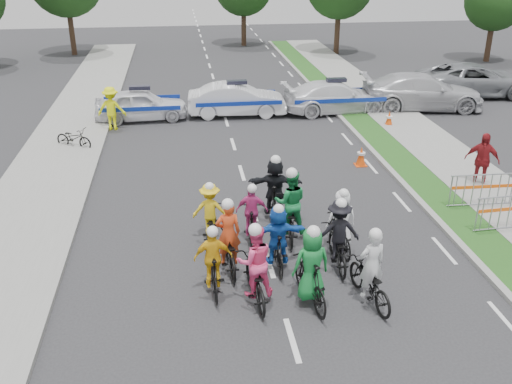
{
  "coord_description": "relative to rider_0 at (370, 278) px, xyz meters",
  "views": [
    {
      "loc": [
        -1.98,
        -9.07,
        7.44
      ],
      "look_at": [
        -0.07,
        4.91,
        1.1
      ],
      "focal_mm": 40.0,
      "sensor_mm": 36.0,
      "label": 1
    }
  ],
  "objects": [
    {
      "name": "ground",
      "position": [
        -1.93,
        -1.09,
        -0.62
      ],
      "size": [
        90.0,
        90.0,
        0.0
      ],
      "primitive_type": "plane",
      "color": "#28282B",
      "rests_on": "ground"
    },
    {
      "name": "curb_right",
      "position": [
        3.17,
        3.91,
        -0.56
      ],
      "size": [
        0.2,
        60.0,
        0.12
      ],
      "primitive_type": "cube",
      "color": "gray",
      "rests_on": "ground"
    },
    {
      "name": "grass_strip",
      "position": [
        3.87,
        3.91,
        -0.57
      ],
      "size": [
        1.2,
        60.0,
        0.11
      ],
      "primitive_type": "cube",
      "color": "#1F4C18",
      "rests_on": "ground"
    },
    {
      "name": "sidewalk_right",
      "position": [
        5.67,
        3.91,
        -0.56
      ],
      "size": [
        2.4,
        60.0,
        0.13
      ],
      "primitive_type": "cube",
      "color": "gray",
      "rests_on": "ground"
    },
    {
      "name": "sidewalk_left",
      "position": [
        -8.43,
        3.91,
        -0.56
      ],
      "size": [
        3.0,
        60.0,
        0.13
      ],
      "primitive_type": "cube",
      "color": "gray",
      "rests_on": "ground"
    },
    {
      "name": "rider_0",
      "position": [
        0.0,
        0.0,
        0.0
      ],
      "size": [
        0.96,
        1.93,
        1.89
      ],
      "rotation": [
        0.0,
        0.0,
        3.32
      ],
      "color": "black",
      "rests_on": "ground"
    },
    {
      "name": "rider_1",
      "position": [
        -1.3,
        0.13,
        0.14
      ],
      "size": [
        0.89,
        1.93,
        1.97
      ],
      "rotation": [
        0.0,
        0.0,
        3.29
      ],
      "color": "black",
      "rests_on": "ground"
    },
    {
      "name": "rider_2",
      "position": [
        -2.49,
        0.41,
        0.1
      ],
      "size": [
        0.86,
        1.96,
        1.96
      ],
      "rotation": [
        0.0,
        0.0,
        3.22
      ],
      "color": "black",
      "rests_on": "ground"
    },
    {
      "name": "rider_3",
      "position": [
        -3.37,
        0.86,
        0.05
      ],
      "size": [
        0.88,
        1.65,
        1.73
      ],
      "rotation": [
        0.0,
        0.0,
        3.16
      ],
      "color": "black",
      "rests_on": "ground"
    },
    {
      "name": "rider_4",
      "position": [
        -0.3,
        1.58,
        0.1
      ],
      "size": [
        1.06,
        1.86,
        1.86
      ],
      "rotation": [
        0.0,
        0.0,
        3.09
      ],
      "color": "black",
      "rests_on": "ground"
    },
    {
      "name": "rider_5",
      "position": [
        -1.76,
        1.7,
        0.12
      ],
      "size": [
        1.39,
        1.67,
        1.75
      ],
      "rotation": [
        0.0,
        0.0,
        3.13
      ],
      "color": "black",
      "rests_on": "ground"
    },
    {
      "name": "rider_6",
      "position": [
        -2.94,
        1.8,
        0.01
      ],
      "size": [
        0.76,
        1.92,
        1.93
      ],
      "rotation": [
        0.0,
        0.0,
        3.2
      ],
      "color": "black",
      "rests_on": "ground"
    },
    {
      "name": "rider_7",
      "position": [
        -0.04,
        2.27,
        0.08
      ],
      "size": [
        0.78,
        1.73,
        1.79
      ],
      "rotation": [
        0.0,
        0.0,
        3.2
      ],
      "color": "black",
      "rests_on": "ground"
    },
    {
      "name": "rider_8",
      "position": [
        -1.17,
        3.19,
        0.13
      ],
      "size": [
        0.96,
        2.08,
        2.04
      ],
      "rotation": [
        0.0,
        0.0,
        3.01
      ],
      "color": "black",
      "rests_on": "ground"
    },
    {
      "name": "rider_9",
      "position": [
        -2.2,
        3.14,
        0.03
      ],
      "size": [
        0.88,
        1.64,
        1.67
      ],
      "rotation": [
        0.0,
        0.0,
        2.99
      ],
      "color": "black",
      "rests_on": "ground"
    },
    {
      "name": "rider_10",
      "position": [
        -3.28,
        3.32,
        0.04
      ],
      "size": [
        1.02,
        1.74,
        1.7
      ],
      "rotation": [
        0.0,
        0.0,
        2.96
      ],
      "color": "black",
      "rests_on": "ground"
    },
    {
      "name": "rider_11",
      "position": [
        -1.38,
        4.39,
        0.19
      ],
      "size": [
        1.62,
        1.92,
        1.95
      ],
      "rotation": [
        0.0,
        0.0,
        2.93
      ],
      "color": "black",
      "rests_on": "ground"
    },
    {
      "name": "police_car_0",
      "position": [
        -5.61,
        14.74,
        0.06
      ],
      "size": [
        4.09,
        1.82,
        1.37
      ],
      "primitive_type": "imported",
      "rotation": [
        0.0,
        0.0,
        1.62
      ],
      "color": "white",
      "rests_on": "ground"
    },
    {
      "name": "police_car_1",
      "position": [
        -1.35,
        14.84,
        0.1
      ],
      "size": [
        4.46,
        1.76,
        1.45
      ],
      "primitive_type": "imported",
      "rotation": [
        0.0,
        0.0,
        1.52
      ],
      "color": "white",
      "rests_on": "ground"
    },
    {
      "name": "police_car_2",
      "position": [
        3.19,
        14.78,
        0.09
      ],
      "size": [
        5.03,
        2.36,
        1.42
      ],
      "primitive_type": "imported",
      "rotation": [
        0.0,
        0.0,
        1.65
      ],
      "color": "white",
      "rests_on": "ground"
    },
    {
      "name": "civilian_sedan",
      "position": [
        7.32,
        14.73,
        0.2
      ],
      "size": [
        5.91,
        3.01,
        1.64
      ],
      "primitive_type": "imported",
      "rotation": [
        0.0,
        0.0,
        1.44
      ],
      "color": "silver",
      "rests_on": "ground"
    },
    {
      "name": "civilian_suv",
      "position": [
        10.96,
        16.75,
        0.18
      ],
      "size": [
        6.02,
        3.16,
        1.62
      ],
      "primitive_type": "imported",
      "rotation": [
        0.0,
        0.0,
        1.49
      ],
      "color": "gray",
      "rests_on": "ground"
    },
    {
      "name": "spectator_2",
      "position": [
        5.56,
        5.72,
        0.29
      ],
      "size": [
        1.14,
        0.95,
        1.83
      ],
      "primitive_type": "imported",
      "rotation": [
        0.0,
        0.0,
        -0.56
      ],
      "color": "maroon",
      "rests_on": "ground"
    },
    {
      "name": "marshal_hiviz",
      "position": [
        -6.75,
        13.49,
        0.29
      ],
      "size": [
        1.26,
        0.84,
        1.82
      ],
      "primitive_type": "imported",
      "rotation": [
        0.0,
        0.0,
        3.0
      ],
      "color": "#F0F70D",
      "rests_on": "ground"
    },
    {
      "name": "barrier_1",
      "position": [
        4.77,
        2.64,
        -0.06
      ],
      "size": [
        2.02,
        0.61,
        1.12
      ],
      "primitive_type": null,
      "rotation": [
        0.0,
        0.0,
        0.05
      ],
      "color": "#A5A8AD",
      "rests_on": "ground"
    },
    {
      "name": "barrier_2",
      "position": [
        4.77,
        4.15,
        -0.06
      ],
      "size": [
        2.01,
        0.56,
        1.12
      ],
      "primitive_type": null,
      "rotation": [
        0.0,
        0.0,
        -0.03
      ],
      "color": "#A5A8AD",
      "rests_on": "ground"
    },
    {
      "name": "cone_0",
      "position": [
        2.34,
        8.05,
        -0.28
      ],
      "size": [
        0.4,
        0.4,
        0.7
      ],
      "color": "#F24C0C",
      "rests_on": "ground"
    },
    {
      "name": "cone_1",
      "position": [
        4.87,
        12.22,
        -0.28
      ],
      "size": [
        0.4,
        0.4,
        0.7
      ],
      "color": "#F24C0C",
      "rests_on": "ground"
    },
    {
      "name": "parked_bike",
      "position": [
        -8.01,
        11.28,
        -0.21
      ],
      "size": [
        1.63,
        1.24,
        0.82
      ],
      "primitive_type": "imported",
      "rotation": [
        0.0,
        0.0,
        1.06
      ],
      "color": "black",
      "rests_on": "ground"
    },
    {
      "name": "tree_2",
      "position": [
        16.07,
        24.91,
        3.21
      ],
      "size": [
        3.85,
        3.85,
        5.77
      ],
      "color": "#382619",
      "rests_on": "ground"
    }
  ]
}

